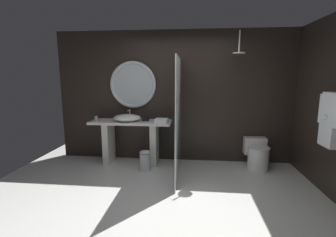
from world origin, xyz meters
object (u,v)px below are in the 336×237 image
round_wall_mirror (133,85)px  toilet (257,154)px  vessel_sink (127,118)px  folded_hand_towel (162,121)px  rain_shower_head (239,51)px  tumbler_cup (96,118)px  tissue_box (145,119)px  waste_bin (145,160)px  hanging_bathrobe (331,117)px

round_wall_mirror → toilet: size_ratio=1.57×
vessel_sink → folded_hand_towel: 0.70m
toilet → rain_shower_head: bearing=-175.1°
vessel_sink → round_wall_mirror: 0.69m
tumbler_cup → rain_shower_head: rain_shower_head is taller
tissue_box → waste_bin: bearing=-81.3°
rain_shower_head → toilet: 1.93m
rain_shower_head → folded_hand_towel: bearing=-176.7°
tumbler_cup → folded_hand_towel: size_ratio=0.41×
rain_shower_head → hanging_bathrobe: bearing=-43.8°
tissue_box → hanging_bathrobe: (2.78, -1.14, 0.29)m
vessel_sink → tissue_box: size_ratio=4.28×
tumbler_cup → waste_bin: 1.29m
tumbler_cup → round_wall_mirror: (0.68, 0.29, 0.65)m
rain_shower_head → toilet: size_ratio=0.67×
tissue_box → toilet: tissue_box is taller
tissue_box → hanging_bathrobe: 3.01m
round_wall_mirror → folded_hand_towel: size_ratio=4.04×
tissue_box → folded_hand_towel: size_ratio=0.54×
folded_hand_towel → tissue_box: bearing=151.3°
vessel_sink → tissue_box: bearing=10.1°
tissue_box → vessel_sink: bearing=-169.9°
tumbler_cup → folded_hand_towel: 1.31m
vessel_sink → rain_shower_head: 2.39m
toilet → folded_hand_towel: size_ratio=2.58×
rain_shower_head → folded_hand_towel: size_ratio=1.72×
rain_shower_head → waste_bin: 2.57m
hanging_bathrobe → toilet: (-0.64, 1.07, -0.90)m
hanging_bathrobe → folded_hand_towel: size_ratio=3.50×
round_wall_mirror → hanging_bathrobe: (3.06, -1.34, -0.37)m
toilet → folded_hand_towel: folded_hand_towel is taller
toilet → tumbler_cup: bearing=-179.7°
vessel_sink → hanging_bathrobe: hanging_bathrobe is taller
toilet → hanging_bathrobe: bearing=-59.0°
waste_bin → rain_shower_head: bearing=10.5°
hanging_bathrobe → toilet: hanging_bathrobe is taller
vessel_sink → folded_hand_towel: vessel_sink is taller
folded_hand_towel → rain_shower_head: bearing=3.3°
round_wall_mirror → toilet: (2.42, -0.27, -1.28)m
toilet → folded_hand_towel: 1.90m
round_wall_mirror → waste_bin: round_wall_mirror is taller
tumbler_cup → waste_bin: bearing=-17.7°
tissue_box → rain_shower_head: 2.12m
tumbler_cup → round_wall_mirror: round_wall_mirror is taller
tumbler_cup → rain_shower_head: (2.67, -0.02, 1.25)m
tissue_box → folded_hand_towel: (0.34, -0.19, 0.01)m
vessel_sink → hanging_bathrobe: 3.31m
toilet → round_wall_mirror: bearing=173.5°
vessel_sink → tissue_box: 0.35m
tumbler_cup → vessel_sink: bearing=2.1°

